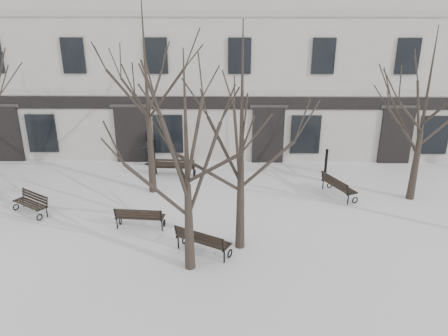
{
  "coord_description": "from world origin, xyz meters",
  "views": [
    {
      "loc": [
        1.58,
        -13.44,
        7.87
      ],
      "look_at": [
        1.33,
        3.0,
        1.55
      ],
      "focal_mm": 35.0,
      "sensor_mm": 36.0,
      "label": 1
    }
  ],
  "objects_px": {
    "bench_1": "(140,217)",
    "bench_4": "(174,166)",
    "bench_5": "(338,186)",
    "tree_2": "(242,114)",
    "bench_2": "(202,240)",
    "tree_1": "(186,140)",
    "bench_3": "(31,203)"
  },
  "relations": [
    {
      "from": "tree_1",
      "to": "tree_2",
      "type": "relative_size",
      "value": 0.91
    },
    {
      "from": "bench_5",
      "to": "tree_1",
      "type": "bearing_deg",
      "value": 108.42
    },
    {
      "from": "bench_3",
      "to": "bench_4",
      "type": "relative_size",
      "value": 0.82
    },
    {
      "from": "bench_3",
      "to": "bench_4",
      "type": "bearing_deg",
      "value": 69.95
    },
    {
      "from": "bench_5",
      "to": "bench_4",
      "type": "bearing_deg",
      "value": 49.43
    },
    {
      "from": "tree_2",
      "to": "bench_1",
      "type": "xyz_separation_m",
      "value": [
        -3.64,
        1.2,
        -4.15
      ]
    },
    {
      "from": "bench_1",
      "to": "bench_2",
      "type": "height_order",
      "value": "bench_2"
    },
    {
      "from": "tree_2",
      "to": "bench_1",
      "type": "relative_size",
      "value": 4.09
    },
    {
      "from": "tree_1",
      "to": "tree_2",
      "type": "distance_m",
      "value": 2.09
    },
    {
      "from": "tree_2",
      "to": "bench_1",
      "type": "distance_m",
      "value": 5.65
    },
    {
      "from": "bench_4",
      "to": "bench_1",
      "type": "bearing_deg",
      "value": 85.72
    },
    {
      "from": "bench_2",
      "to": "bench_3",
      "type": "distance_m",
      "value": 7.49
    },
    {
      "from": "bench_1",
      "to": "bench_3",
      "type": "distance_m",
      "value": 4.67
    },
    {
      "from": "bench_1",
      "to": "bench_5",
      "type": "relative_size",
      "value": 0.95
    },
    {
      "from": "bench_4",
      "to": "tree_2",
      "type": "bearing_deg",
      "value": 118.66
    },
    {
      "from": "bench_4",
      "to": "bench_2",
      "type": "bearing_deg",
      "value": 107.6
    },
    {
      "from": "bench_1",
      "to": "bench_3",
      "type": "height_order",
      "value": "bench_1"
    },
    {
      "from": "bench_2",
      "to": "bench_4",
      "type": "bearing_deg",
      "value": -46.77
    },
    {
      "from": "tree_2",
      "to": "bench_4",
      "type": "height_order",
      "value": "tree_2"
    },
    {
      "from": "tree_2",
      "to": "bench_4",
      "type": "relative_size",
      "value": 3.63
    },
    {
      "from": "bench_1",
      "to": "bench_3",
      "type": "bearing_deg",
      "value": -10.61
    },
    {
      "from": "tree_1",
      "to": "bench_1",
      "type": "distance_m",
      "value": 4.92
    },
    {
      "from": "bench_1",
      "to": "bench_4",
      "type": "relative_size",
      "value": 0.89
    },
    {
      "from": "tree_2",
      "to": "bench_2",
      "type": "xyz_separation_m",
      "value": [
        -1.25,
        -0.49,
        -4.12
      ]
    },
    {
      "from": "bench_2",
      "to": "bench_4",
      "type": "xyz_separation_m",
      "value": [
        -1.76,
        6.73,
        0.03
      ]
    },
    {
      "from": "bench_2",
      "to": "bench_5",
      "type": "height_order",
      "value": "bench_2"
    },
    {
      "from": "bench_3",
      "to": "bench_4",
      "type": "xyz_separation_m",
      "value": [
        5.16,
        3.84,
        0.1
      ]
    },
    {
      "from": "tree_1",
      "to": "bench_5",
      "type": "xyz_separation_m",
      "value": [
        5.84,
        5.45,
        -3.7
      ]
    },
    {
      "from": "tree_2",
      "to": "bench_2",
      "type": "height_order",
      "value": "tree_2"
    },
    {
      "from": "bench_1",
      "to": "bench_5",
      "type": "xyz_separation_m",
      "value": [
        7.9,
        2.95,
        0.01
      ]
    },
    {
      "from": "bench_2",
      "to": "tree_2",
      "type": "bearing_deg",
      "value": -129.98
    },
    {
      "from": "tree_2",
      "to": "bench_5",
      "type": "relative_size",
      "value": 3.9
    }
  ]
}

